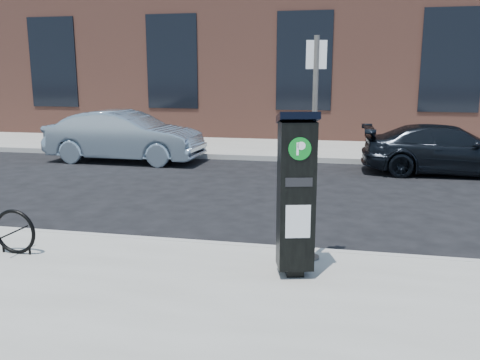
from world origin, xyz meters
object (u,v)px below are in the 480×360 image
(car_dark, at_px, (448,150))
(car_silver, at_px, (125,136))
(bike_rack, at_px, (15,232))
(parking_kiosk, at_px, (296,193))
(sign_pole, at_px, (313,153))

(car_dark, bearing_deg, car_silver, 88.26)
(car_dark, bearing_deg, bike_rack, 137.64)
(car_silver, bearing_deg, parking_kiosk, -142.95)
(sign_pole, height_order, bike_rack, sign_pole)
(parking_kiosk, xyz_separation_m, car_dark, (3.15, 7.95, -0.54))
(parking_kiosk, height_order, bike_rack, parking_kiosk)
(sign_pole, height_order, car_silver, sign_pole)
(car_silver, bearing_deg, sign_pole, -140.07)
(sign_pole, relative_size, car_silver, 0.63)
(sign_pole, distance_m, bike_rack, 4.16)
(sign_pole, bearing_deg, car_silver, 118.57)
(sign_pole, bearing_deg, bike_rack, 178.81)
(parking_kiosk, height_order, car_dark, parking_kiosk)
(parking_kiosk, distance_m, sign_pole, 0.74)
(bike_rack, relative_size, car_dark, 0.14)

